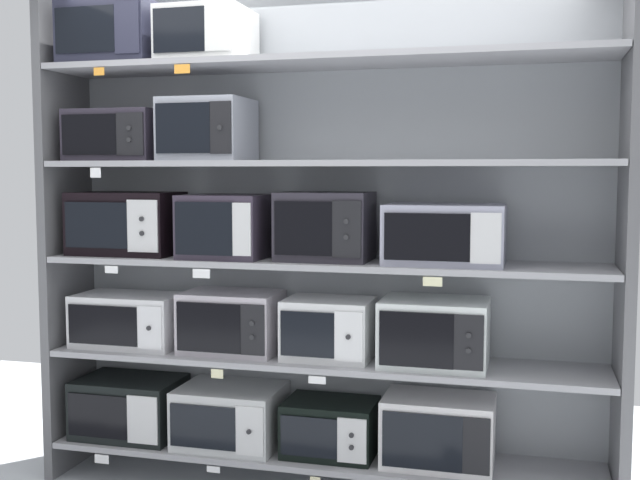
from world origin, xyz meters
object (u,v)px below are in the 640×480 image
object	(u,v)px
microwave_5	(231,322)
microwave_11	(445,234)
microwave_3	(438,431)
microwave_0	(130,407)
microwave_8	(127,223)
microwave_2	(331,427)
microwave_6	(329,329)
microwave_1	(230,416)
microwave_10	(325,226)
microwave_15	(207,36)
microwave_4	(129,320)
microwave_12	(119,136)
microwave_7	(435,332)
microwave_14	(117,36)
microwave_13	(207,130)
microwave_9	(227,226)

from	to	relation	value
microwave_5	microwave_11	xyz separation A→B (m)	(1.09, 0.00, 0.48)
microwave_3	microwave_5	bearing A→B (deg)	-180.00
microwave_0	microwave_8	world-z (taller)	microwave_8
microwave_2	microwave_6	size ratio (longest dim) A/B	1.05
microwave_0	microwave_1	world-z (taller)	microwave_0
microwave_10	microwave_15	xyz separation A→B (m)	(-0.62, -0.00, 0.95)
microwave_2	microwave_6	bearing A→B (deg)	-179.92
microwave_1	microwave_8	distance (m)	1.16
microwave_6	microwave_15	bearing A→B (deg)	-179.98
microwave_2	microwave_4	world-z (taller)	microwave_4
microwave_11	microwave_12	distance (m)	1.79
microwave_3	microwave_4	world-z (taller)	microwave_4
microwave_7	microwave_14	size ratio (longest dim) A/B	1.03
microwave_1	microwave_11	size ratio (longest dim) A/B	0.94
microwave_2	microwave_8	world-z (taller)	microwave_8
microwave_12	microwave_13	distance (m)	0.51
microwave_4	microwave_7	size ratio (longest dim) A/B	1.11
microwave_7	microwave_15	bearing A→B (deg)	179.99
microwave_13	microwave_15	world-z (taller)	microwave_15
microwave_5	microwave_12	world-z (taller)	microwave_12
microwave_4	microwave_7	xyz separation A→B (m)	(1.64, -0.00, 0.02)
microwave_4	microwave_14	distance (m)	1.50
microwave_13	microwave_2	bearing A→B (deg)	0.02
microwave_13	microwave_14	distance (m)	0.70
microwave_9	microwave_11	world-z (taller)	microwave_9
microwave_15	microwave_2	bearing A→B (deg)	0.02
microwave_0	microwave_7	bearing A→B (deg)	-0.01
microwave_8	microwave_10	world-z (taller)	microwave_10
microwave_2	microwave_10	xyz separation A→B (m)	(-0.03, -0.00, 1.02)
microwave_9	microwave_12	world-z (taller)	microwave_12
microwave_0	microwave_5	world-z (taller)	microwave_5
microwave_0	microwave_4	bearing A→B (deg)	-0.55
microwave_1	microwave_15	xyz separation A→B (m)	(-0.11, -0.00, 1.96)
microwave_5	microwave_1	bearing A→B (deg)	178.12
microwave_7	microwave_11	size ratio (longest dim) A/B	0.91
microwave_2	microwave_5	xyz separation A→B (m)	(-0.53, -0.00, 0.52)
microwave_2	microwave_15	bearing A→B (deg)	-179.98
microwave_12	microwave_10	bearing A→B (deg)	0.00
microwave_12	microwave_5	bearing A→B (deg)	-0.01
microwave_10	microwave_1	bearing A→B (deg)	179.98
microwave_0	microwave_2	world-z (taller)	microwave_0
microwave_13	microwave_11	bearing A→B (deg)	0.00
microwave_12	microwave_13	world-z (taller)	microwave_13
microwave_0	microwave_8	bearing A→B (deg)	0.11
microwave_4	microwave_9	size ratio (longest dim) A/B	1.35
microwave_12	microwave_2	bearing A→B (deg)	0.01
microwave_0	microwave_11	bearing A→B (deg)	-0.01
microwave_6	microwave_11	world-z (taller)	microwave_11
microwave_9	microwave_15	world-z (taller)	microwave_15
microwave_2	microwave_6	world-z (taller)	microwave_6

